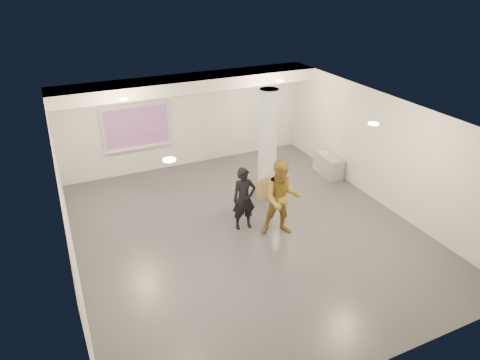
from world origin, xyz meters
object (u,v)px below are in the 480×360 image
man (282,198)px  projection_screen (137,127)px  column (268,142)px  woman (244,199)px  credenza (328,165)px

man → projection_screen: bearing=135.8°
column → woman: (-1.48, -1.59, -0.68)m
column → projection_screen: size_ratio=1.43×
column → projection_screen: column is taller
projection_screen → man: size_ratio=1.08×
credenza → man: man is taller
column → man: (-0.77, -2.20, -0.53)m
projection_screen → woman: bearing=-69.1°
man → column: bearing=90.9°
column → man: bearing=-109.2°
woman → man: 0.95m
projection_screen → man: projection_screen is taller
column → projection_screen: (-3.10, 2.65, 0.03)m
projection_screen → credenza: (5.32, -2.59, -1.21)m
column → woman: column is taller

